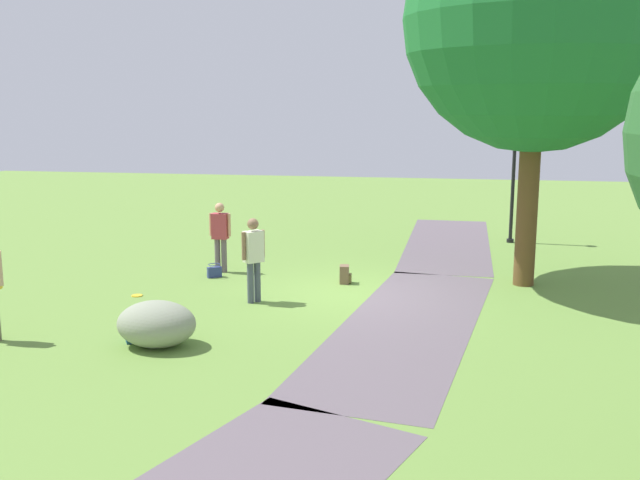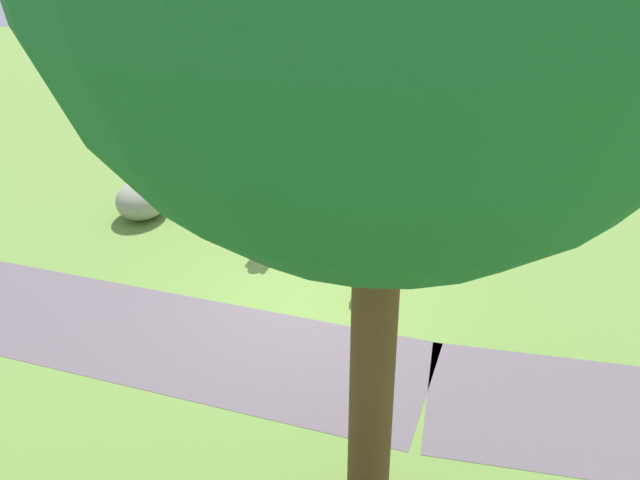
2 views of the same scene
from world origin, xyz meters
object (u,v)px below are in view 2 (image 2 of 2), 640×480
at_px(frisbee_on_grass, 302,195).
at_px(backpack_by_boulder, 161,199).
at_px(woman_with_handbag, 412,178).
at_px(passerby_on_path, 271,197).
at_px(lawn_boulder, 143,199).
at_px(handbag_on_grass, 382,216).
at_px(spare_backpack_on_lawn, 362,289).
at_px(man_near_boulder, 181,125).

bearing_deg(frisbee_on_grass, backpack_by_boulder, 22.91).
height_order(woman_with_handbag, passerby_on_path, passerby_on_path).
bearing_deg(lawn_boulder, handbag_on_grass, -172.91).
height_order(handbag_on_grass, spare_backpack_on_lawn, spare_backpack_on_lawn).
bearing_deg(passerby_on_path, woman_with_handbag, -148.65).
bearing_deg(backpack_by_boulder, handbag_on_grass, -178.92).
height_order(backpack_by_boulder, spare_backpack_on_lawn, same).
bearing_deg(passerby_on_path, frisbee_on_grass, -90.56).
bearing_deg(woman_with_handbag, backpack_by_boulder, 1.12).
bearing_deg(handbag_on_grass, woman_with_handbag, -178.55).
distance_m(man_near_boulder, passerby_on_path, 4.78).
distance_m(lawn_boulder, passerby_on_path, 3.03).
bearing_deg(frisbee_on_grass, lawn_boulder, 29.84).
height_order(passerby_on_path, frisbee_on_grass, passerby_on_path).
bearing_deg(spare_backpack_on_lawn, backpack_by_boulder, -32.82).
distance_m(man_near_boulder, spare_backpack_on_lawn, 7.22).
distance_m(handbag_on_grass, backpack_by_boulder, 4.54).
xyz_separation_m(man_near_boulder, handbag_on_grass, (-4.91, 2.23, -0.92)).
bearing_deg(man_near_boulder, woman_with_handbag, 157.82).
relative_size(woman_with_handbag, spare_backpack_on_lawn, 4.10).
height_order(handbag_on_grass, frisbee_on_grass, handbag_on_grass).
bearing_deg(lawn_boulder, backpack_by_boulder, -107.57).
bearing_deg(handbag_on_grass, backpack_by_boulder, 1.08).
relative_size(handbag_on_grass, backpack_by_boulder, 0.95).
xyz_separation_m(man_near_boulder, backpack_by_boulder, (-0.37, 2.32, -0.87)).
bearing_deg(backpack_by_boulder, spare_backpack_on_lawn, 147.18).
relative_size(man_near_boulder, passerby_on_path, 1.06).
xyz_separation_m(passerby_on_path, handbag_on_grass, (-1.85, -1.44, -0.84)).
distance_m(lawn_boulder, woman_with_handbag, 5.30).
bearing_deg(man_near_boulder, frisbee_on_grass, 159.11).
height_order(woman_with_handbag, frisbee_on_grass, woman_with_handbag).
bearing_deg(spare_backpack_on_lawn, lawn_boulder, -27.32).
height_order(man_near_boulder, spare_backpack_on_lawn, man_near_boulder).
height_order(woman_with_handbag, man_near_boulder, man_near_boulder).
xyz_separation_m(woman_with_handbag, backpack_by_boulder, (5.07, 0.10, -0.75)).
relative_size(passerby_on_path, frisbee_on_grass, 7.50).
xyz_separation_m(passerby_on_path, backpack_by_boulder, (2.68, -1.36, -0.79)).
bearing_deg(backpack_by_boulder, lawn_boulder, 72.43).
height_order(man_near_boulder, passerby_on_path, man_near_boulder).
relative_size(passerby_on_path, backpack_by_boulder, 4.24).
xyz_separation_m(woman_with_handbag, handbag_on_grass, (0.54, 0.01, -0.81)).
bearing_deg(woman_with_handbag, passerby_on_path, 31.35).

